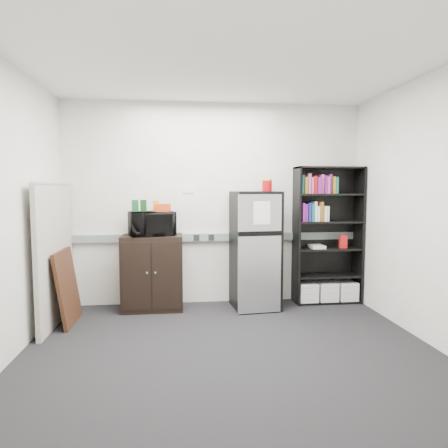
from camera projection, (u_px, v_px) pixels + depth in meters
name	position (u px, v px, depth m)	size (l,w,h in m)	color
floor	(231.00, 353.00, 3.80)	(4.00, 4.00, 0.00)	black
wall_back	(215.00, 204.00, 5.41)	(4.00, 0.02, 2.70)	silver
wall_right	(434.00, 210.00, 3.90)	(0.02, 3.50, 2.70)	silver
wall_left	(3.00, 212.00, 3.45)	(0.02, 3.50, 2.70)	silver
ceiling	(232.00, 60.00, 3.56)	(4.00, 3.50, 0.02)	white
electrical_raceway	(215.00, 237.00, 5.42)	(3.92, 0.05, 0.10)	slate
wall_note	(189.00, 189.00, 5.35)	(0.14, 0.00, 0.10)	white
bookshelf	(327.00, 236.00, 5.44)	(0.90, 0.34, 1.85)	black
cubicle_partition	(55.00, 254.00, 4.58)	(0.06, 1.30, 1.62)	gray
cabinet	(153.00, 272.00, 5.15)	(0.77, 0.51, 0.96)	black
microwave	(152.00, 224.00, 5.08)	(0.55, 0.37, 0.30)	black
snack_box_a	(135.00, 206.00, 5.07)	(0.07, 0.05, 0.15)	#17532D
snack_box_b	(143.00, 206.00, 5.08)	(0.07, 0.05, 0.15)	#0B3410
snack_box_c	(156.00, 206.00, 5.10)	(0.07, 0.05, 0.14)	orange
snack_bag	(164.00, 208.00, 5.06)	(0.18, 0.10, 0.10)	red
refrigerator	(255.00, 250.00, 5.19)	(0.62, 0.65, 1.52)	black
coffee_can	(267.00, 185.00, 5.27)	(0.13, 0.13, 0.18)	#A9070D
framed_poster	(68.00, 287.00, 4.60)	(0.16, 0.67, 0.85)	black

